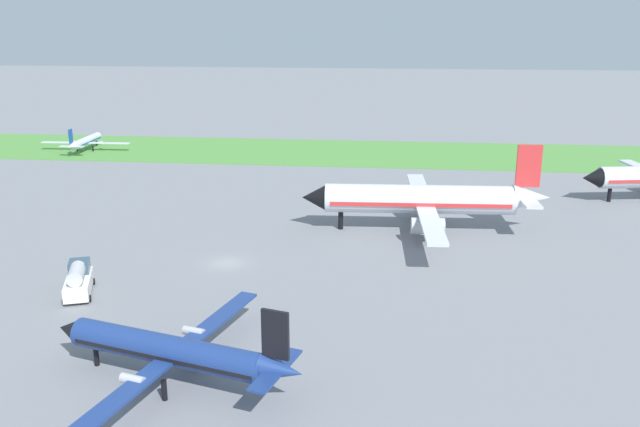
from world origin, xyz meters
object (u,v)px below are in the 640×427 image
(airplane_midfield_jet, at_px, (424,200))
(airplane_foreground_turboprop, at_px, (172,351))
(airplane_taxiing_turboprop, at_px, (85,141))
(fuel_truck_near_gate, at_px, (78,279))

(airplane_midfield_jet, relative_size, airplane_foreground_turboprop, 1.32)
(airplane_midfield_jet, distance_m, airplane_foreground_turboprop, 45.82)
(airplane_taxiing_turboprop, relative_size, fuel_truck_near_gate, 2.74)
(airplane_midfield_jet, bearing_deg, airplane_taxiing_turboprop, -37.25)
(airplane_taxiing_turboprop, distance_m, fuel_truck_near_gate, 79.22)
(airplane_taxiing_turboprop, relative_size, airplane_foreground_turboprop, 0.76)
(airplane_taxiing_turboprop, distance_m, airplane_midfield_jet, 83.27)
(airplane_foreground_turboprop, xyz_separation_m, fuel_truck_near_gate, (-15.18, 15.77, -1.21))
(airplane_midfield_jet, relative_size, fuel_truck_near_gate, 4.77)
(airplane_taxiing_turboprop, relative_size, airplane_midfield_jet, 0.57)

